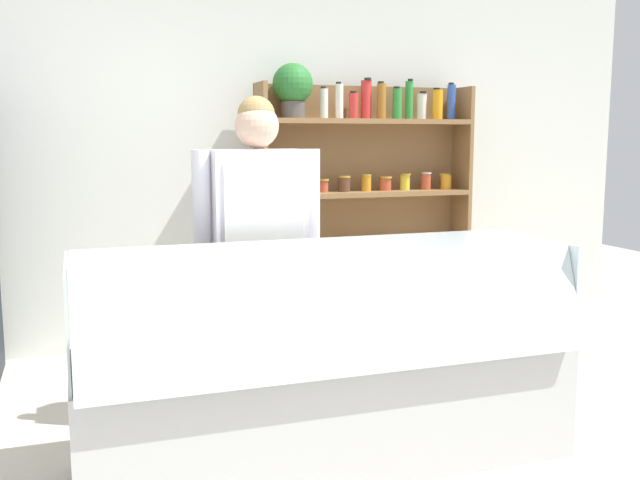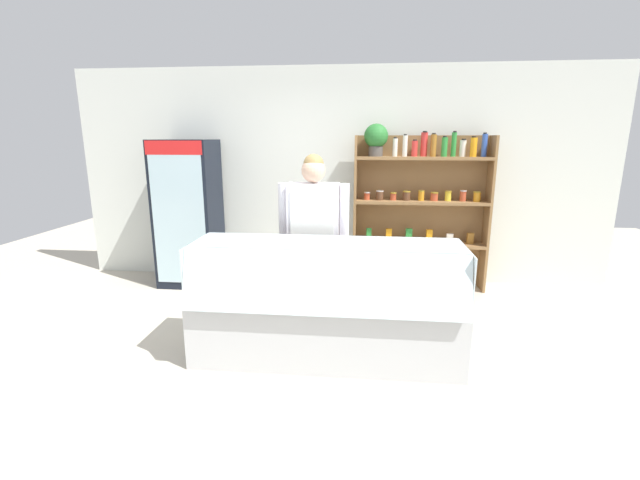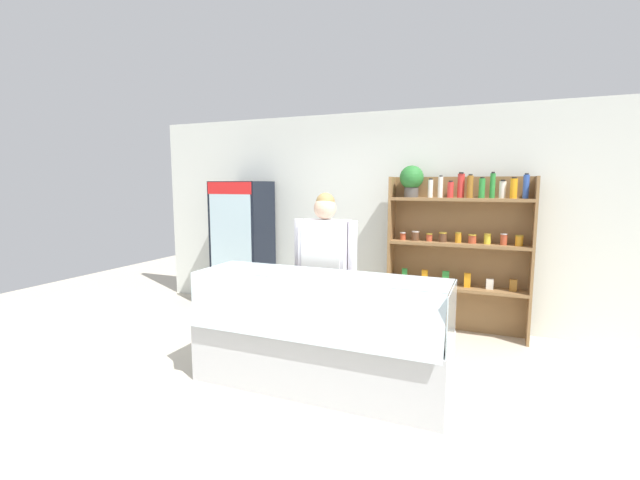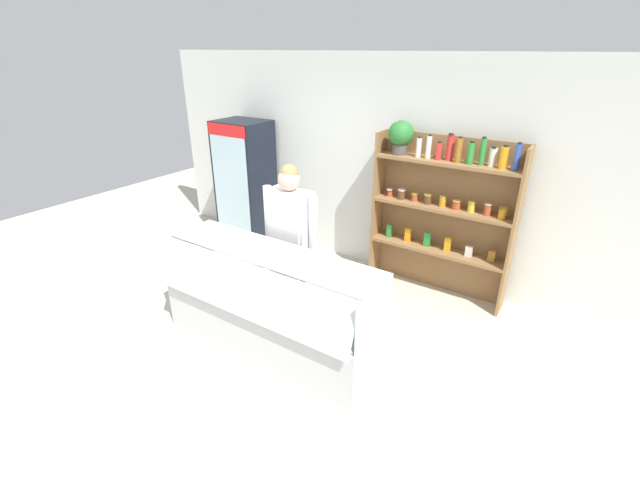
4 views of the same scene
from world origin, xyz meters
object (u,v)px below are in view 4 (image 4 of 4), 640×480
(deli_display_case, at_px, (271,317))
(shop_clerk, at_px, (290,230))
(shelving_unit, at_px, (438,200))
(drinks_fridge, at_px, (245,184))

(deli_display_case, height_order, shop_clerk, shop_clerk)
(shop_clerk, bearing_deg, shelving_unit, 51.50)
(shelving_unit, height_order, deli_display_case, shelving_unit)
(shop_clerk, bearing_deg, drinks_fridge, 145.51)
(deli_display_case, relative_size, shop_clerk, 1.31)
(drinks_fridge, height_order, shelving_unit, shelving_unit)
(deli_display_case, xyz_separation_m, shop_clerk, (-0.17, 0.57, 0.70))
(drinks_fridge, relative_size, deli_display_case, 0.82)
(shelving_unit, relative_size, deli_display_case, 0.90)
(shop_clerk, bearing_deg, deli_display_case, -73.42)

